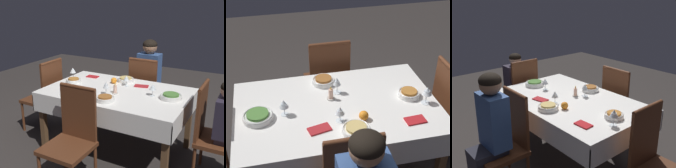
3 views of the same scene
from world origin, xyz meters
TOP-DOWN VIEW (x-y plane):
  - dining_table at (0.00, 0.00)m, footprint 1.59×1.00m
  - chair_south at (-0.07, -0.76)m, footprint 0.42×0.42m
  - bowl_north at (-0.06, 0.34)m, footprint 0.20×0.20m
  - wine_glass_north at (0.02, 0.19)m, footprint 0.07×0.07m
  - bowl_east at (0.61, 0.04)m, footprint 0.22×0.22m
  - wine_glass_east at (0.41, 0.02)m, footprint 0.07×0.07m
  - bowl_south at (0.04, -0.34)m, footprint 0.19×0.19m
  - wine_glass_south at (-0.04, -0.18)m, footprint 0.07×0.07m
  - bowl_west at (-0.59, -0.00)m, footprint 0.18×0.18m
  - wine_glass_west at (-0.69, 0.12)m, footprint 0.08×0.08m
  - candle_centerpiece at (0.03, -0.10)m, footprint 0.07×0.07m
  - orange_fruit at (-0.15, 0.21)m, footprint 0.07×0.07m
  - napkin_red_folded at (0.19, 0.25)m, footprint 0.18×0.12m
  - napkin_spare_side at (-0.52, 0.31)m, footprint 0.15×0.10m

SIDE VIEW (x-z plane):
  - chair_south at x=-0.07m, z-range 0.03..1.01m
  - dining_table at x=0.00m, z-range 0.29..1.03m
  - napkin_red_folded at x=0.19m, z-range 0.74..0.75m
  - napkin_spare_side at x=-0.52m, z-range 0.74..0.75m
  - bowl_east at x=0.61m, z-range 0.74..0.79m
  - bowl_north at x=-0.06m, z-range 0.74..0.79m
  - bowl_south at x=0.04m, z-range 0.74..0.79m
  - bowl_west at x=-0.59m, z-range 0.74..0.79m
  - orange_fruit at x=-0.15m, z-range 0.74..0.81m
  - candle_centerpiece at x=0.03m, z-range 0.72..0.84m
  - wine_glass_north at x=0.02m, z-range 0.76..0.89m
  - wine_glass_east at x=0.41m, z-range 0.77..0.90m
  - wine_glass_south at x=-0.04m, z-range 0.77..0.91m
  - wine_glass_west at x=-0.69m, z-range 0.77..0.92m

